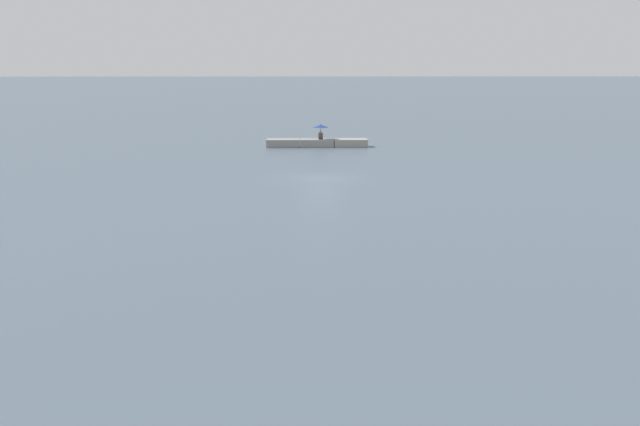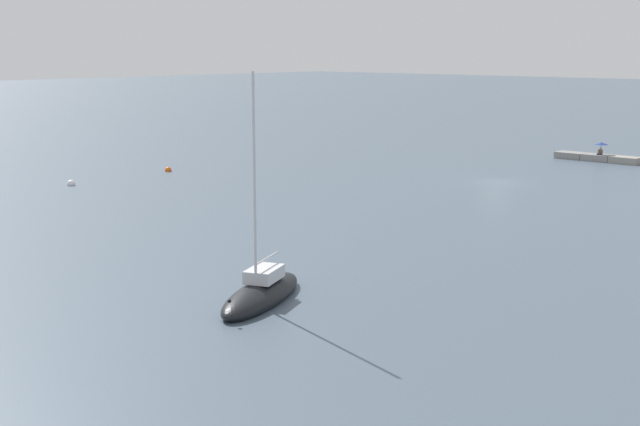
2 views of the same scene
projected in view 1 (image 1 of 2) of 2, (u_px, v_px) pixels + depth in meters
ground_plane at (320, 178)px, 56.71m from camera, size 500.00×500.00×0.00m
seawall_pier at (317, 143)px, 75.65m from camera, size 8.69×1.83×0.67m
person_seated_brown_left at (321, 136)px, 75.40m from camera, size 0.41×0.61×0.73m
umbrella_open_navy at (321, 126)px, 75.42m from camera, size 1.37×1.37×1.29m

